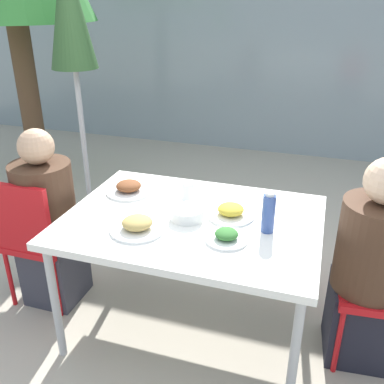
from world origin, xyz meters
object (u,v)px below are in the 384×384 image
(chair_right, at_px, (377,268))
(person_right, at_px, (370,271))
(drinking_cup, at_px, (188,191))
(chair_left, at_px, (34,233))
(salad_bowl, at_px, (187,213))
(person_left, at_px, (49,225))
(bottle, at_px, (269,213))
(closed_umbrella, at_px, (70,23))

(chair_right, bearing_deg, person_right, 58.07)
(drinking_cup, bearing_deg, chair_left, -162.11)
(person_right, distance_m, salad_bowl, 0.98)
(person_left, height_order, drinking_cup, person_left)
(chair_left, height_order, chair_right, same)
(chair_right, distance_m, drinking_cup, 1.09)
(person_right, xyz_separation_m, bottle, (-0.52, -0.10, 0.30))
(chair_right, relative_size, drinking_cup, 8.33)
(bottle, height_order, salad_bowl, bottle)
(salad_bowl, bearing_deg, chair_right, 10.33)
(person_left, xyz_separation_m, salad_bowl, (0.90, -0.02, 0.23))
(chair_left, distance_m, person_left, 0.10)
(person_right, height_order, salad_bowl, person_right)
(closed_umbrella, bearing_deg, bottle, -32.14)
(person_left, xyz_separation_m, closed_umbrella, (-0.35, 1.02, 1.09))
(person_left, bearing_deg, chair_right, 5.07)
(chair_left, height_order, bottle, bottle)
(person_right, bearing_deg, drinking_cup, -12.24)
(chair_right, xyz_separation_m, salad_bowl, (-0.99, -0.18, 0.26))
(chair_left, xyz_separation_m, chair_right, (1.94, 0.24, 0.00))
(chair_right, xyz_separation_m, drinking_cup, (-1.06, 0.05, 0.28))
(person_right, bearing_deg, chair_right, -121.93)
(chair_left, distance_m, person_right, 1.90)
(person_right, distance_m, bottle, 0.61)
(person_left, height_order, chair_right, person_left)
(chair_left, xyz_separation_m, drinking_cup, (0.88, 0.29, 0.28))
(chair_left, bearing_deg, person_right, 4.93)
(bottle, bearing_deg, chair_left, -177.79)
(person_right, distance_m, drinking_cup, 1.05)
(closed_umbrella, distance_m, drinking_cup, 1.66)
(bottle, bearing_deg, salad_bowl, 179.22)
(bottle, bearing_deg, closed_umbrella, 147.86)
(person_right, distance_m, closed_umbrella, 2.62)
(chair_left, xyz_separation_m, bottle, (1.38, 0.05, 0.33))
(drinking_cup, bearing_deg, closed_umbrella, 145.26)
(closed_umbrella, distance_m, bottle, 2.12)
(person_left, relative_size, closed_umbrella, 0.52)
(bottle, relative_size, salad_bowl, 1.20)
(chair_right, height_order, salad_bowl, chair_right)
(salad_bowl, bearing_deg, bottle, -0.78)
(person_right, relative_size, drinking_cup, 11.02)
(person_left, distance_m, closed_umbrella, 1.54)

